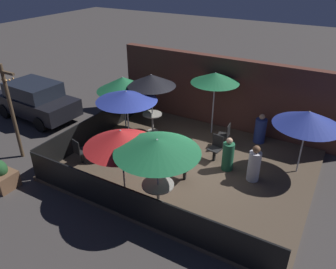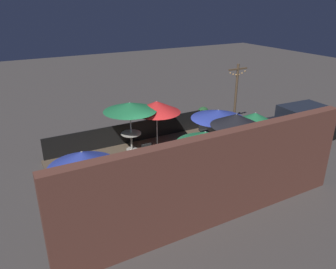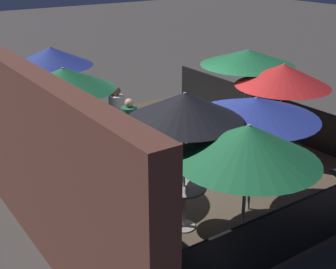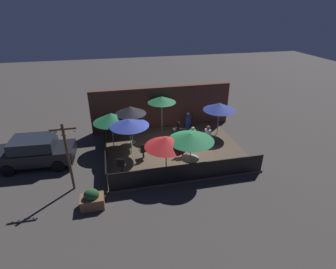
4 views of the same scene
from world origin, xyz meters
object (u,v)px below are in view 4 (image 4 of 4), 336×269
(patio_umbrella_1, at_px, (191,137))
(patron_0, at_px, (188,121))
(patron_2, at_px, (193,137))
(dining_table_1, at_px, (190,161))
(dining_table_0, at_px, (132,134))
(patio_umbrella_2, at_px, (162,99))
(patio_chair_2, at_px, (177,129))
(patio_chair_1, at_px, (182,136))
(light_post, at_px, (68,154))
(patio_umbrella_4, at_px, (111,118))
(patio_umbrella_6, at_px, (166,142))
(patio_chair_4, at_px, (121,165))
(planter_box, at_px, (92,200))
(patron_1, at_px, (208,136))
(patio_chair_3, at_px, (183,147))
(patio_umbrella_3, at_px, (129,123))
(patio_umbrella_5, at_px, (219,107))
(parked_car_0, at_px, (35,151))
(patio_umbrella_0, at_px, (130,110))
(patio_chair_0, at_px, (144,150))

(patio_umbrella_1, relative_size, patron_0, 1.97)
(patron_2, bearing_deg, dining_table_1, 81.71)
(dining_table_0, distance_m, dining_table_1, 4.53)
(patio_umbrella_2, distance_m, patio_chair_2, 2.11)
(dining_table_1, bearing_deg, patio_umbrella_1, 0.00)
(patio_chair_1, relative_size, light_post, 0.27)
(patio_umbrella_1, relative_size, patio_chair_2, 2.45)
(patio_umbrella_4, relative_size, light_post, 0.64)
(patio_umbrella_6, distance_m, patio_chair_4, 2.60)
(planter_box, bearing_deg, patio_umbrella_2, 55.44)
(patron_1, height_order, planter_box, patron_1)
(patio_umbrella_1, xyz_separation_m, patio_chair_3, (0.06, 1.57, -1.45))
(planter_box, bearing_deg, patio_chair_4, 56.04)
(dining_table_1, xyz_separation_m, planter_box, (-4.79, -1.48, -0.34))
(patio_umbrella_3, bearing_deg, patron_0, 31.91)
(patio_umbrella_2, height_order, patio_umbrella_6, patio_umbrella_2)
(patio_umbrella_2, bearing_deg, patio_chair_4, -124.85)
(patio_umbrella_5, height_order, patio_chair_1, patio_umbrella_5)
(patio_umbrella_5, xyz_separation_m, parked_car_0, (-10.79, -1.18, -1.18))
(patio_umbrella_6, distance_m, patio_chair_3, 2.34)
(patio_umbrella_0, relative_size, dining_table_1, 2.69)
(patio_umbrella_6, height_order, light_post, light_post)
(patron_0, bearing_deg, light_post, 128.25)
(patio_umbrella_1, height_order, patio_umbrella_4, patio_umbrella_1)
(patio_chair_2, distance_m, parked_car_0, 8.29)
(patio_chair_2, xyz_separation_m, patio_chair_3, (-0.33, -2.46, 0.02))
(patio_chair_3, height_order, parked_car_0, parked_car_0)
(patio_umbrella_4, height_order, patio_chair_0, patio_umbrella_4)
(patio_umbrella_6, relative_size, patio_chair_3, 2.23)
(patio_umbrella_4, xyz_separation_m, patio_chair_2, (4.08, 0.52, -1.37))
(patio_umbrella_1, bearing_deg, patron_0, 74.48)
(patio_umbrella_0, relative_size, patio_umbrella_5, 1.10)
(patio_umbrella_4, bearing_deg, light_post, -119.66)
(patio_chair_0, distance_m, parked_car_0, 5.70)
(patio_umbrella_2, height_order, patio_chair_0, patio_umbrella_2)
(patio_umbrella_1, distance_m, planter_box, 5.29)
(patio_umbrella_2, bearing_deg, patio_chair_1, -63.47)
(patio_umbrella_5, height_order, patio_umbrella_6, patio_umbrella_5)
(patio_umbrella_0, distance_m, planter_box, 5.99)
(patio_umbrella_1, height_order, patio_umbrella_6, patio_umbrella_1)
(patio_chair_4, distance_m, patron_0, 6.54)
(patio_umbrella_0, xyz_separation_m, patio_umbrella_2, (2.09, 1.07, 0.13))
(patio_umbrella_1, relative_size, patio_umbrella_6, 1.08)
(patio_chair_2, distance_m, patron_2, 1.46)
(patron_1, bearing_deg, patio_chair_0, -13.76)
(patio_chair_4, relative_size, patron_2, 0.79)
(patio_umbrella_5, height_order, patron_0, patio_umbrella_5)
(patio_umbrella_1, xyz_separation_m, planter_box, (-4.79, -1.48, -1.70))
(patio_chair_1, distance_m, patron_0, 2.21)
(dining_table_0, height_order, parked_car_0, parked_car_0)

